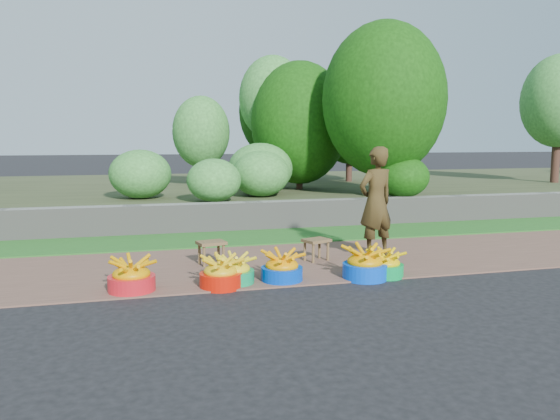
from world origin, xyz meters
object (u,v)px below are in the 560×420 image
object	(u,v)px
basin_f	(385,265)
basin_d	(282,268)
basin_a	(132,277)
stool_right	(316,243)
basin_c	(234,271)
basin_b	(221,274)
vendor_woman	(376,202)
basin_e	(365,264)
stool_left	(211,246)

from	to	relation	value
basin_f	basin_d	bearing A→B (deg)	175.37
basin_a	basin_d	world-z (taller)	basin_a
stool_right	basin_c	bearing A→B (deg)	-146.35
basin_b	vendor_woman	distance (m)	2.73
basin_c	basin_d	world-z (taller)	basin_d
basin_f	stool_right	size ratio (longest dim) A/B	1.07
basin_b	basin_e	distance (m)	1.80
basin_f	stool_left	bearing A→B (deg)	150.14
basin_a	basin_c	xyz separation A→B (m)	(1.19, 0.03, -0.02)
basin_d	stool_right	distance (m)	1.20
stool_left	stool_right	distance (m)	1.48
basin_d	basin_e	size ratio (longest dim) A/B	0.92
basin_e	basin_f	distance (m)	0.30
basin_e	vendor_woman	xyz separation A→B (m)	(0.64, 1.09, 0.64)
basin_e	basin_a	bearing A→B (deg)	177.11
basin_a	basin_c	size ratio (longest dim) A/B	1.11
basin_b	basin_c	size ratio (longest dim) A/B	1.04
stool_left	stool_right	bearing A→B (deg)	-5.53
basin_c	vendor_woman	xyz separation A→B (m)	(2.26, 0.92, 0.66)
basin_a	basin_b	bearing A→B (deg)	-4.41
basin_d	stool_left	bearing A→B (deg)	123.82
basin_b	stool_right	bearing A→B (deg)	33.39
basin_a	basin_f	size ratio (longest dim) A/B	1.17
stool_left	vendor_woman	xyz separation A→B (m)	(2.39, -0.12, 0.55)
stool_left	basin_c	bearing A→B (deg)	-83.01
basin_f	stool_left	xyz separation A→B (m)	(-2.04, 1.17, 0.13)
basin_b	basin_c	xyz separation A→B (m)	(0.18, 0.11, -0.01)
stool_left	basin_e	bearing A→B (deg)	-34.72
basin_b	stool_left	size ratio (longest dim) A/B	1.19
basin_c	vendor_woman	size ratio (longest dim) A/B	0.30
stool_right	stool_left	bearing A→B (deg)	174.47
basin_a	basin_c	distance (m)	1.19
basin_b	stool_left	world-z (taller)	basin_b
stool_right	vendor_woman	size ratio (longest dim) A/B	0.26
basin_f	stool_right	world-z (taller)	basin_f
basin_c	basin_f	bearing A→B (deg)	-4.03
vendor_woman	stool_right	bearing A→B (deg)	-13.90
basin_b	basin_d	distance (m)	0.77
basin_b	vendor_woman	world-z (taller)	vendor_woman
stool_left	vendor_woman	distance (m)	2.45
basin_c	stool_left	bearing A→B (deg)	96.99
basin_a	basin_b	distance (m)	1.01
basin_c	vendor_woman	distance (m)	2.53
basin_a	basin_f	distance (m)	3.11
basin_a	stool_right	xyz separation A→B (m)	(2.53, 0.93, 0.09)
basin_a	basin_e	size ratio (longest dim) A/B	0.96
basin_b	basin_f	bearing A→B (deg)	-0.73
basin_d	basin_f	xyz separation A→B (m)	(1.33, -0.11, -0.02)
basin_e	vendor_woman	distance (m)	1.42
basin_f	vendor_woman	distance (m)	1.30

